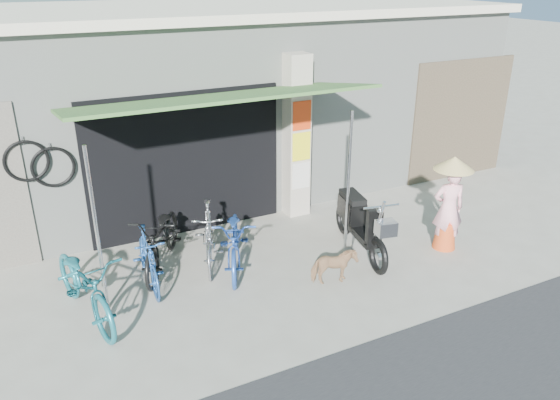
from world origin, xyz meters
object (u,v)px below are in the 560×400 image
bike_silver (209,235)px  street_dog (334,267)px  nun (449,203)px  bike_blue (148,259)px  bike_black (162,239)px  moped (359,223)px  bike_navy (235,240)px  bike_teal (85,284)px

bike_silver → street_dog: 2.02m
nun → bike_blue: bearing=8.3°
bike_black → bike_silver: bearing=12.4°
bike_silver → street_dog: size_ratio=2.46×
nun → moped: bearing=-1.5°
bike_black → bike_navy: bike_black is taller
bike_black → moped: (3.03, -0.91, 0.01)m
moped → street_dog: bearing=-131.9°
bike_teal → bike_black: bike_teal is taller
bike_teal → bike_black: 1.54m
bike_silver → bike_navy: size_ratio=0.90×
bike_silver → bike_navy: bearing=-23.4°
bike_blue → bike_navy: bearing=0.1°
bike_navy → nun: bearing=7.0°
bike_teal → bike_navy: (2.28, 0.36, -0.04)m
bike_silver → nun: nun is taller
moped → nun: nun is taller
bike_blue → nun: (4.72, -1.04, 0.37)m
bike_black → bike_navy: 1.12m
bike_blue → street_dog: 2.73m
bike_teal → bike_navy: 2.31m
bike_blue → bike_navy: (1.34, -0.08, 0.04)m
bike_navy → street_dog: bearing=-21.7°
bike_teal → moped: (4.31, -0.05, -0.00)m
street_dog → nun: size_ratio=0.41×
moped → bike_blue: bearing=-177.2°
moped → bike_teal: bearing=-169.7°
bike_blue → bike_black: size_ratio=0.76×
bike_black → street_dog: 2.66m
bike_teal → bike_navy: bearing=-2.6°
bike_blue → bike_black: bike_black is taller
street_dog → nun: (2.27, 0.14, 0.53)m
bike_navy → street_dog: bike_navy is taller
bike_blue → bike_teal: bearing=-151.7°
bike_navy → moped: 2.06m
bike_teal → nun: size_ratio=1.22×
street_dog → bike_navy: bearing=58.4°
street_dog → moped: moped is taller
bike_navy → nun: 3.53m
bike_navy → bike_black: bearing=176.5°
bike_black → bike_silver: (0.68, -0.20, -0.01)m
bike_black → moped: size_ratio=0.97×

